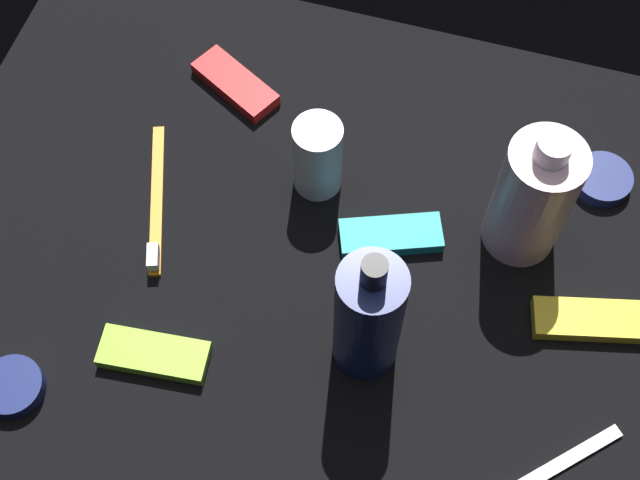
{
  "coord_description": "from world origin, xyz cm",
  "views": [
    {
      "loc": [
        -11.35,
        38.8,
        80.05
      ],
      "look_at": [
        0.0,
        0.0,
        3.0
      ],
      "focal_mm": 49.44,
      "sensor_mm": 36.0,
      "label": 1
    }
  ],
  "objects_px": {
    "bodywash_bottle": "(533,197)",
    "deodorant_stick": "(318,157)",
    "lotion_bottle": "(368,318)",
    "snack_bar_lime": "(154,354)",
    "toothbrush_orange": "(156,206)",
    "snack_bar_teal": "(391,236)",
    "snack_bar_red": "(235,84)",
    "cream_tin_left": "(602,179)",
    "cream_tin_right": "(13,387)",
    "snack_bar_yellow": "(587,318)"
  },
  "relations": [
    {
      "from": "snack_bar_lime",
      "to": "snack_bar_teal",
      "type": "height_order",
      "value": "same"
    },
    {
      "from": "lotion_bottle",
      "to": "snack_bar_red",
      "type": "xyz_separation_m",
      "value": [
        0.22,
        -0.26,
        -0.07
      ]
    },
    {
      "from": "deodorant_stick",
      "to": "snack_bar_yellow",
      "type": "relative_size",
      "value": 0.91
    },
    {
      "from": "bodywash_bottle",
      "to": "deodorant_stick",
      "type": "xyz_separation_m",
      "value": [
        0.22,
        -0.0,
        -0.03
      ]
    },
    {
      "from": "toothbrush_orange",
      "to": "snack_bar_red",
      "type": "relative_size",
      "value": 1.67
    },
    {
      "from": "lotion_bottle",
      "to": "snack_bar_lime",
      "type": "bearing_deg",
      "value": 18.27
    },
    {
      "from": "snack_bar_lime",
      "to": "deodorant_stick",
      "type": "bearing_deg",
      "value": -117.63
    },
    {
      "from": "snack_bar_lime",
      "to": "bodywash_bottle",
      "type": "bearing_deg",
      "value": -149.21
    },
    {
      "from": "cream_tin_left",
      "to": "lotion_bottle",
      "type": "bearing_deg",
      "value": 52.73
    },
    {
      "from": "toothbrush_orange",
      "to": "cream_tin_right",
      "type": "xyz_separation_m",
      "value": [
        0.06,
        0.22,
        0.0
      ]
    },
    {
      "from": "bodywash_bottle",
      "to": "snack_bar_lime",
      "type": "xyz_separation_m",
      "value": [
        0.31,
        0.23,
        -0.07
      ]
    },
    {
      "from": "snack_bar_teal",
      "to": "snack_bar_red",
      "type": "bearing_deg",
      "value": -53.81
    },
    {
      "from": "bodywash_bottle",
      "to": "snack_bar_teal",
      "type": "xyz_separation_m",
      "value": [
        0.12,
        0.04,
        -0.07
      ]
    },
    {
      "from": "snack_bar_yellow",
      "to": "cream_tin_left",
      "type": "xyz_separation_m",
      "value": [
        0.01,
        -0.16,
        0.0
      ]
    },
    {
      "from": "snack_bar_yellow",
      "to": "snack_bar_teal",
      "type": "xyz_separation_m",
      "value": [
        0.21,
        -0.03,
        0.0
      ]
    },
    {
      "from": "snack_bar_red",
      "to": "bodywash_bottle",
      "type": "bearing_deg",
      "value": -167.72
    },
    {
      "from": "snack_bar_red",
      "to": "snack_bar_yellow",
      "type": "bearing_deg",
      "value": -174.15
    },
    {
      "from": "toothbrush_orange",
      "to": "snack_bar_teal",
      "type": "distance_m",
      "value": 0.25
    },
    {
      "from": "toothbrush_orange",
      "to": "lotion_bottle",
      "type": "bearing_deg",
      "value": 159.93
    },
    {
      "from": "lotion_bottle",
      "to": "snack_bar_yellow",
      "type": "bearing_deg",
      "value": -155.69
    },
    {
      "from": "snack_bar_lime",
      "to": "cream_tin_left",
      "type": "distance_m",
      "value": 0.5
    },
    {
      "from": "bodywash_bottle",
      "to": "cream_tin_right",
      "type": "xyz_separation_m",
      "value": [
        0.42,
        0.3,
        -0.07
      ]
    },
    {
      "from": "snack_bar_lime",
      "to": "lotion_bottle",
      "type": "bearing_deg",
      "value": -167.46
    },
    {
      "from": "snack_bar_teal",
      "to": "cream_tin_right",
      "type": "height_order",
      "value": "cream_tin_right"
    },
    {
      "from": "bodywash_bottle",
      "to": "snack_bar_red",
      "type": "height_order",
      "value": "bodywash_bottle"
    },
    {
      "from": "lotion_bottle",
      "to": "deodorant_stick",
      "type": "xyz_separation_m",
      "value": [
        0.1,
        -0.17,
        -0.03
      ]
    },
    {
      "from": "deodorant_stick",
      "to": "snack_bar_red",
      "type": "distance_m",
      "value": 0.16
    },
    {
      "from": "snack_bar_yellow",
      "to": "cream_tin_left",
      "type": "height_order",
      "value": "same"
    },
    {
      "from": "lotion_bottle",
      "to": "cream_tin_left",
      "type": "height_order",
      "value": "lotion_bottle"
    },
    {
      "from": "cream_tin_right",
      "to": "cream_tin_left",
      "type": "bearing_deg",
      "value": -142.44
    },
    {
      "from": "toothbrush_orange",
      "to": "snack_bar_red",
      "type": "xyz_separation_m",
      "value": [
        -0.03,
        -0.17,
        0.0
      ]
    },
    {
      "from": "deodorant_stick",
      "to": "toothbrush_orange",
      "type": "bearing_deg",
      "value": 27.72
    },
    {
      "from": "snack_bar_yellow",
      "to": "cream_tin_right",
      "type": "bearing_deg",
      "value": 10.05
    },
    {
      "from": "bodywash_bottle",
      "to": "cream_tin_left",
      "type": "height_order",
      "value": "bodywash_bottle"
    },
    {
      "from": "toothbrush_orange",
      "to": "snack_bar_teal",
      "type": "height_order",
      "value": "toothbrush_orange"
    },
    {
      "from": "bodywash_bottle",
      "to": "cream_tin_right",
      "type": "height_order",
      "value": "bodywash_bottle"
    },
    {
      "from": "snack_bar_lime",
      "to": "cream_tin_right",
      "type": "height_order",
      "value": "cream_tin_right"
    },
    {
      "from": "lotion_bottle",
      "to": "snack_bar_lime",
      "type": "distance_m",
      "value": 0.21
    },
    {
      "from": "snack_bar_yellow",
      "to": "cream_tin_right",
      "type": "height_order",
      "value": "cream_tin_right"
    },
    {
      "from": "lotion_bottle",
      "to": "toothbrush_orange",
      "type": "bearing_deg",
      "value": -20.07
    },
    {
      "from": "toothbrush_orange",
      "to": "cream_tin_right",
      "type": "distance_m",
      "value": 0.23
    },
    {
      "from": "lotion_bottle",
      "to": "bodywash_bottle",
      "type": "relative_size",
      "value": 1.11
    },
    {
      "from": "lotion_bottle",
      "to": "snack_bar_lime",
      "type": "relative_size",
      "value": 1.8
    },
    {
      "from": "cream_tin_left",
      "to": "snack_bar_red",
      "type": "bearing_deg",
      "value": -1.48
    },
    {
      "from": "snack_bar_lime",
      "to": "cream_tin_left",
      "type": "height_order",
      "value": "same"
    },
    {
      "from": "toothbrush_orange",
      "to": "cream_tin_left",
      "type": "xyz_separation_m",
      "value": [
        -0.44,
        -0.16,
        0.0
      ]
    },
    {
      "from": "cream_tin_left",
      "to": "snack_bar_teal",
      "type": "bearing_deg",
      "value": 32.84
    },
    {
      "from": "bodywash_bottle",
      "to": "deodorant_stick",
      "type": "distance_m",
      "value": 0.22
    },
    {
      "from": "snack_bar_yellow",
      "to": "snack_bar_lime",
      "type": "bearing_deg",
      "value": 7.9
    },
    {
      "from": "snack_bar_red",
      "to": "snack_bar_teal",
      "type": "bearing_deg",
      "value": 175.43
    }
  ]
}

